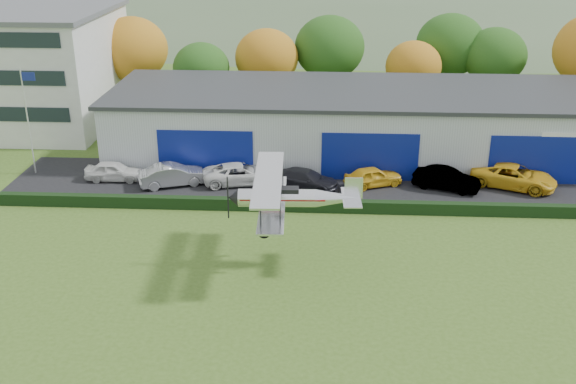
# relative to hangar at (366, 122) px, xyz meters

# --- Properties ---
(ground) EXTENTS (300.00, 300.00, 0.00)m
(ground) POSITION_rel_hangar_xyz_m (-5.00, -27.98, -2.66)
(ground) COLOR #3E5A1C
(ground) RESTS_ON ground
(apron) EXTENTS (48.00, 9.00, 0.05)m
(apron) POSITION_rel_hangar_xyz_m (-2.00, -6.98, -2.63)
(apron) COLOR black
(apron) RESTS_ON ground
(hedge) EXTENTS (46.00, 0.60, 0.80)m
(hedge) POSITION_rel_hangar_xyz_m (-2.00, -11.78, -2.26)
(hedge) COLOR black
(hedge) RESTS_ON ground
(hangar) EXTENTS (40.60, 12.60, 5.30)m
(hangar) POSITION_rel_hangar_xyz_m (0.00, 0.00, 0.00)
(hangar) COLOR #B2B7BC
(hangar) RESTS_ON ground
(flagpole) EXTENTS (1.05, 0.10, 8.00)m
(flagpole) POSITION_rel_hangar_xyz_m (-24.88, -5.98, 2.13)
(flagpole) COLOR silver
(flagpole) RESTS_ON ground
(tree_belt) EXTENTS (75.70, 13.22, 10.12)m
(tree_belt) POSITION_rel_hangar_xyz_m (-4.15, 12.64, 2.95)
(tree_belt) COLOR #3D2614
(tree_belt) RESTS_ON ground
(distant_hills) EXTENTS (430.00, 196.00, 56.00)m
(distant_hills) POSITION_rel_hangar_xyz_m (-9.38, 112.02, -15.70)
(distant_hills) COLOR #4C6642
(distant_hills) RESTS_ON ground
(car_0) EXTENTS (4.15, 1.74, 1.40)m
(car_0) POSITION_rel_hangar_xyz_m (-18.62, -7.11, -1.90)
(car_0) COLOR silver
(car_0) RESTS_ON apron
(car_1) EXTENTS (5.09, 3.28, 1.58)m
(car_1) POSITION_rel_hangar_xyz_m (-14.08, -7.90, -1.81)
(car_1) COLOR silver
(car_1) RESTS_ON apron
(car_2) EXTENTS (5.70, 3.58, 1.47)m
(car_2) POSITION_rel_hangar_xyz_m (-9.36, -7.23, -1.87)
(car_2) COLOR silver
(car_2) RESTS_ON apron
(car_3) EXTENTS (5.19, 3.45, 1.40)m
(car_3) POSITION_rel_hangar_xyz_m (-4.56, -8.01, -1.91)
(car_3) COLOR black
(car_3) RESTS_ON apron
(car_4) EXTENTS (4.49, 3.17, 1.42)m
(car_4) POSITION_rel_hangar_xyz_m (0.23, -7.19, -1.90)
(car_4) COLOR gold
(car_4) RESTS_ON apron
(car_5) EXTENTS (4.88, 3.18, 1.52)m
(car_5) POSITION_rel_hangar_xyz_m (5.35, -7.53, -1.85)
(car_5) COLOR gray
(car_5) RESTS_ON apron
(car_6) EXTENTS (6.47, 4.80, 1.63)m
(car_6) POSITION_rel_hangar_xyz_m (10.19, -6.85, -1.79)
(car_6) COLOR gold
(car_6) RESTS_ON apron
(biplane) EXTENTS (7.26, 8.28, 3.11)m
(biplane) POSITION_rel_hangar_xyz_m (-5.18, -19.09, 1.46)
(biplane) COLOR silver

